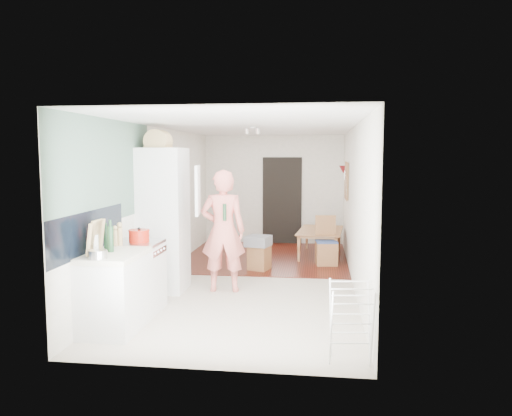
% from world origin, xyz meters
% --- Properties ---
extents(room_shell, '(3.20, 7.00, 2.50)m').
position_xyz_m(room_shell, '(0.00, 0.00, 1.25)').
color(room_shell, white).
rests_on(room_shell, ground).
extents(floor, '(3.20, 7.00, 0.01)m').
position_xyz_m(floor, '(0.00, 0.00, 0.00)').
color(floor, beige).
rests_on(floor, ground).
extents(wood_floor_overlay, '(3.20, 3.30, 0.01)m').
position_xyz_m(wood_floor_overlay, '(0.00, 1.85, 0.01)').
color(wood_floor_overlay, '#5E1B10').
rests_on(wood_floor_overlay, room_shell).
extents(sage_wall_panel, '(0.02, 3.00, 1.30)m').
position_xyz_m(sage_wall_panel, '(-1.59, -2.00, 1.85)').
color(sage_wall_panel, slate).
rests_on(sage_wall_panel, room_shell).
extents(tile_splashback, '(0.02, 1.90, 0.50)m').
position_xyz_m(tile_splashback, '(-1.59, -2.55, 1.15)').
color(tile_splashback, black).
rests_on(tile_splashback, room_shell).
extents(doorway_recess, '(0.90, 0.04, 2.00)m').
position_xyz_m(doorway_recess, '(0.20, 3.48, 1.00)').
color(doorway_recess, black).
rests_on(doorway_recess, room_shell).
extents(base_cabinet, '(0.60, 0.90, 0.86)m').
position_xyz_m(base_cabinet, '(-1.30, -2.55, 0.43)').
color(base_cabinet, white).
rests_on(base_cabinet, room_shell).
extents(worktop, '(0.62, 0.92, 0.06)m').
position_xyz_m(worktop, '(-1.30, -2.55, 0.89)').
color(worktop, white).
rests_on(worktop, room_shell).
extents(range_cooker, '(0.60, 0.60, 0.88)m').
position_xyz_m(range_cooker, '(-1.30, -1.80, 0.44)').
color(range_cooker, white).
rests_on(range_cooker, room_shell).
extents(cooker_top, '(0.60, 0.60, 0.04)m').
position_xyz_m(cooker_top, '(-1.30, -1.80, 0.90)').
color(cooker_top, silver).
rests_on(cooker_top, room_shell).
extents(fridge_housing, '(0.66, 0.66, 2.15)m').
position_xyz_m(fridge_housing, '(-1.27, -0.78, 1.07)').
color(fridge_housing, white).
rests_on(fridge_housing, room_shell).
extents(fridge_door, '(0.14, 0.56, 0.70)m').
position_xyz_m(fridge_door, '(-0.66, -1.08, 1.55)').
color(fridge_door, white).
rests_on(fridge_door, room_shell).
extents(fridge_interior, '(0.02, 0.52, 0.66)m').
position_xyz_m(fridge_interior, '(-0.96, -0.78, 1.55)').
color(fridge_interior, white).
rests_on(fridge_interior, room_shell).
extents(pinboard, '(0.03, 0.90, 0.70)m').
position_xyz_m(pinboard, '(1.58, 1.90, 1.55)').
color(pinboard, tan).
rests_on(pinboard, room_shell).
extents(pinboard_frame, '(0.00, 0.94, 0.74)m').
position_xyz_m(pinboard_frame, '(1.57, 1.90, 1.55)').
color(pinboard_frame, '#A27449').
rests_on(pinboard_frame, room_shell).
extents(wall_sconce, '(0.18, 0.18, 0.16)m').
position_xyz_m(wall_sconce, '(1.54, 2.55, 1.75)').
color(wall_sconce, maroon).
rests_on(wall_sconce, room_shell).
extents(person, '(0.84, 0.60, 2.16)m').
position_xyz_m(person, '(-0.37, -0.71, 1.08)').
color(person, '#ED7A6F').
rests_on(person, floor).
extents(dining_table, '(0.83, 1.36, 0.46)m').
position_xyz_m(dining_table, '(1.11, 2.10, 0.23)').
color(dining_table, '#A27449').
rests_on(dining_table, floor).
extents(dining_chair, '(0.43, 0.43, 0.92)m').
position_xyz_m(dining_chair, '(1.20, 1.27, 0.46)').
color(dining_chair, '#A27449').
rests_on(dining_chair, floor).
extents(stool, '(0.42, 0.42, 0.44)m').
position_xyz_m(stool, '(0.01, 0.71, 0.22)').
color(stool, '#A27449').
rests_on(stool, floor).
extents(grey_drape, '(0.49, 0.49, 0.18)m').
position_xyz_m(grey_drape, '(-0.02, 0.71, 0.53)').
color(grey_drape, slate).
rests_on(grey_drape, stool).
extents(drying_rack, '(0.45, 0.41, 0.80)m').
position_xyz_m(drying_rack, '(1.38, -3.13, 0.40)').
color(drying_rack, white).
rests_on(drying_rack, floor).
extents(bread_bin, '(0.41, 0.39, 0.19)m').
position_xyz_m(bread_bin, '(-1.30, -0.85, 2.24)').
color(bread_bin, tan).
rests_on(bread_bin, fridge_housing).
extents(red_casserole, '(0.33, 0.33, 0.16)m').
position_xyz_m(red_casserole, '(-1.26, -1.82, 1.00)').
color(red_casserole, red).
rests_on(red_casserole, cooker_top).
extents(steel_pan, '(0.21, 0.21, 0.10)m').
position_xyz_m(steel_pan, '(-1.32, -2.91, 0.97)').
color(steel_pan, silver).
rests_on(steel_pan, worktop).
extents(held_bottle, '(0.05, 0.05, 0.25)m').
position_xyz_m(held_bottle, '(-0.31, -0.89, 1.22)').
color(held_bottle, '#1D4225').
rests_on(held_bottle, person).
extents(bottle_a, '(0.08, 0.08, 0.30)m').
position_xyz_m(bottle_a, '(-1.35, -2.51, 1.07)').
color(bottle_a, '#1D4225').
rests_on(bottle_a, worktop).
extents(bottle_b, '(0.06, 0.06, 0.26)m').
position_xyz_m(bottle_b, '(-1.45, -2.40, 1.05)').
color(bottle_b, '#1D4225').
rests_on(bottle_b, worktop).
extents(bottle_c, '(0.12, 0.12, 0.23)m').
position_xyz_m(bottle_c, '(-1.45, -2.72, 1.04)').
color(bottle_c, silver).
rests_on(bottle_c, worktop).
extents(pepper_mill_front, '(0.07, 0.07, 0.23)m').
position_xyz_m(pepper_mill_front, '(-1.41, -2.10, 1.03)').
color(pepper_mill_front, tan).
rests_on(pepper_mill_front, worktop).
extents(pepper_mill_back, '(0.07, 0.07, 0.20)m').
position_xyz_m(pepper_mill_back, '(-1.45, -2.14, 1.02)').
color(pepper_mill_back, tan).
rests_on(pepper_mill_back, worktop).
extents(chopping_boards, '(0.07, 0.30, 0.40)m').
position_xyz_m(chopping_boards, '(-1.43, -2.72, 1.12)').
color(chopping_boards, tan).
rests_on(chopping_boards, worktop).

